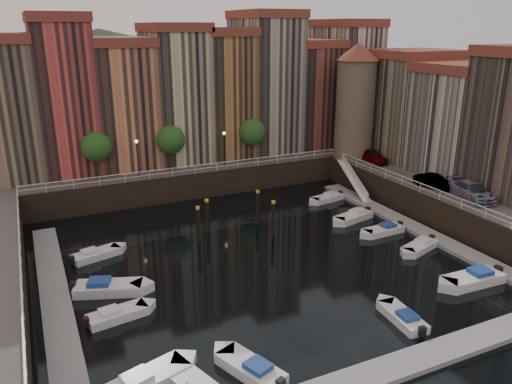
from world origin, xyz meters
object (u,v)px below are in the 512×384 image
boat_left_1 (116,315)px  car_b (434,182)px  corner_tower (355,100)px  mooring_pilings (235,217)px  gangway (353,178)px  car_a (373,157)px  boat_left_2 (107,288)px  car_c (472,192)px  boat_left_0 (146,381)px

boat_left_1 → car_b: size_ratio=1.04×
corner_tower → mooring_pilings: (-19.89, -9.49, -8.54)m
boat_left_1 → gangway: bearing=17.9°
car_b → car_a: bearing=72.6°
mooring_pilings → gangway: bearing=16.4°
gangway → boat_left_1: bearing=-153.4°
mooring_pilings → boat_left_2: (-12.76, -6.11, -1.25)m
car_a → car_b: bearing=-90.6°
boat_left_2 → car_c: car_c is taller
boat_left_0 → car_a: 40.81m
mooring_pilings → car_a: bearing=16.9°
boat_left_2 → car_b: (32.72, 1.73, 3.28)m
car_c → boat_left_2: bearing=-173.4°
corner_tower → gangway: 9.86m
car_b → mooring_pilings: bearing=153.5°
boat_left_2 → car_b: car_b is taller
corner_tower → car_b: size_ratio=3.36×
mooring_pilings → boat_left_0: (-12.54, -17.38, -1.26)m
gangway → car_a: bearing=19.4°
corner_tower → car_a: (0.67, -3.24, -6.43)m
boat_left_1 → car_c: bearing=-6.1°
mooring_pilings → car_c: car_c is taller
car_c → gangway: bearing=116.1°
boat_left_1 → car_b: (32.75, 5.56, 3.35)m
corner_tower → boat_left_0: bearing=-140.4°
boat_left_2 → car_c: bearing=16.2°
mooring_pilings → boat_left_1: 16.25m
corner_tower → car_c: 19.04m
boat_left_0 → boat_left_2: boat_left_2 is taller
boat_left_2 → car_a: size_ratio=1.16×
corner_tower → mooring_pilings: corner_tower is taller
car_c → corner_tower: bearing=103.2°
mooring_pilings → car_a: car_a is taller
corner_tower → car_c: (0.83, -17.91, -6.40)m
gangway → car_c: bearing=-74.5°
boat_left_1 → boat_left_2: bearing=80.8°
gangway → mooring_pilings: size_ratio=1.17×
mooring_pilings → boat_left_1: bearing=-142.1°
mooring_pilings → boat_left_2: mooring_pilings is taller
corner_tower → boat_left_0: (-32.44, -26.87, -9.81)m
corner_tower → car_c: size_ratio=2.54×
car_a → boat_left_2: bearing=-157.0°
corner_tower → gangway: size_ratio=1.66×
boat_left_1 → boat_left_2: boat_left_2 is taller
boat_left_1 → corner_tower: bearing=22.0°
corner_tower → boat_left_0: corner_tower is taller
car_b → boat_left_0: bearing=-172.4°
boat_left_0 → car_c: car_c is taller
car_a → car_b: (-0.60, -10.63, -0.09)m
car_a → gangway: bearing=-157.9°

